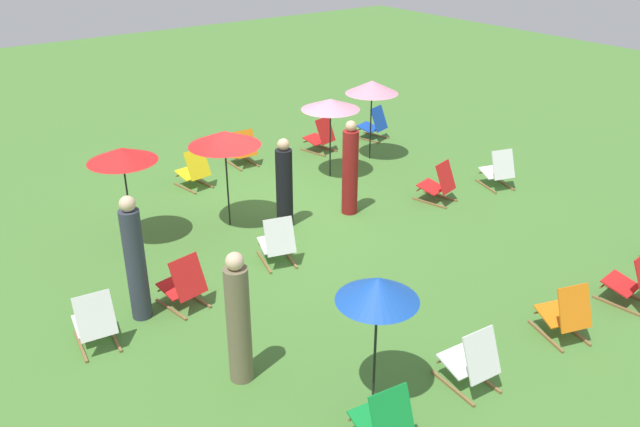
# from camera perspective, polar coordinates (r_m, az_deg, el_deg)

# --- Properties ---
(ground_plane) EXTENTS (40.00, 40.00, 0.00)m
(ground_plane) POSITION_cam_1_polar(r_m,az_deg,el_deg) (12.46, -3.28, -0.17)
(ground_plane) COLOR #477A33
(deckchair_0) EXTENTS (0.60, 0.83, 0.83)m
(deckchair_0) POSITION_cam_1_polar(r_m,az_deg,el_deg) (9.76, -11.78, -6.05)
(deckchair_0) COLOR olive
(deckchair_0) RESTS_ON ground
(deckchair_1) EXTENTS (0.68, 0.87, 0.83)m
(deckchair_1) POSITION_cam_1_polar(r_m,az_deg,el_deg) (9.52, 20.54, -8.15)
(deckchair_1) COLOR olive
(deckchair_1) RESTS_ON ground
(deckchair_2) EXTENTS (0.56, 0.81, 0.83)m
(deckchair_2) POSITION_cam_1_polar(r_m,az_deg,el_deg) (9.26, -18.99, -8.90)
(deckchair_2) COLOR olive
(deckchair_2) RESTS_ON ground
(deckchair_3) EXTENTS (0.59, 0.82, 0.83)m
(deckchair_3) POSITION_cam_1_polar(r_m,az_deg,el_deg) (13.80, -10.89, 3.69)
(deckchair_3) COLOR olive
(deckchair_3) RESTS_ON ground
(deckchair_4) EXTENTS (0.66, 0.86, 0.83)m
(deckchair_4) POSITION_cam_1_polar(r_m,az_deg,el_deg) (10.70, -3.73, -2.53)
(deckchair_4) COLOR olive
(deckchair_4) RESTS_ON ground
(deckchair_6) EXTENTS (0.53, 0.79, 0.83)m
(deckchair_6) POSITION_cam_1_polar(r_m,az_deg,el_deg) (8.32, 13.03, -12.39)
(deckchair_6) COLOR olive
(deckchair_6) RESTS_ON ground
(deckchair_7) EXTENTS (0.64, 0.85, 0.83)m
(deckchair_7) POSITION_cam_1_polar(r_m,az_deg,el_deg) (15.59, 0.05, 6.70)
(deckchair_7) COLOR olive
(deckchair_7) RESTS_ON ground
(deckchair_8) EXTENTS (0.57, 0.81, 0.83)m
(deckchair_8) POSITION_cam_1_polar(r_m,az_deg,el_deg) (10.64, 25.52, -5.38)
(deckchair_8) COLOR olive
(deckchair_8) RESTS_ON ground
(deckchair_9) EXTENTS (0.57, 0.81, 0.83)m
(deckchair_9) POSITION_cam_1_polar(r_m,az_deg,el_deg) (7.37, 5.55, -17.56)
(deckchair_9) COLOR olive
(deckchair_9) RESTS_ON ground
(deckchair_10) EXTENTS (0.68, 0.87, 0.83)m
(deckchair_10) POSITION_cam_1_polar(r_m,az_deg,el_deg) (16.52, 4.70, 7.71)
(deckchair_10) COLOR olive
(deckchair_10) RESTS_ON ground
(deckchair_11) EXTENTS (0.65, 0.86, 0.83)m
(deckchair_11) POSITION_cam_1_polar(r_m,az_deg,el_deg) (13.10, 10.26, 2.54)
(deckchair_11) COLOR olive
(deckchair_11) RESTS_ON ground
(deckchair_12) EXTENTS (0.50, 0.78, 0.83)m
(deckchair_12) POSITION_cam_1_polar(r_m,az_deg,el_deg) (14.85, -6.74, 5.54)
(deckchair_12) COLOR olive
(deckchair_12) RESTS_ON ground
(deckchair_13) EXTENTS (0.67, 0.86, 0.83)m
(deckchair_13) POSITION_cam_1_polar(r_m,az_deg,el_deg) (14.06, 15.22, 3.65)
(deckchair_13) COLOR olive
(deckchair_13) RESTS_ON ground
(umbrella_0) EXTENTS (1.19, 1.19, 1.82)m
(umbrella_0) POSITION_cam_1_polar(r_m,az_deg,el_deg) (14.80, 4.54, 10.89)
(umbrella_0) COLOR black
(umbrella_0) RESTS_ON ground
(umbrella_1) EXTENTS (0.95, 0.95, 1.67)m
(umbrella_1) POSITION_cam_1_polar(r_m,az_deg,el_deg) (7.30, 5.04, -6.58)
(umbrella_1) COLOR black
(umbrella_1) RESTS_ON ground
(umbrella_2) EXTENTS (1.16, 1.16, 1.74)m
(umbrella_2) POSITION_cam_1_polar(r_m,az_deg,el_deg) (11.32, -16.83, 4.91)
(umbrella_2) COLOR black
(umbrella_2) RESTS_ON ground
(umbrella_3) EXTENTS (1.23, 1.23, 1.71)m
(umbrella_3) POSITION_cam_1_polar(r_m,az_deg,el_deg) (13.74, 0.92, 9.47)
(umbrella_3) COLOR black
(umbrella_3) RESTS_ON ground
(umbrella_4) EXTENTS (1.28, 1.28, 1.81)m
(umbrella_4) POSITION_cam_1_polar(r_m,az_deg,el_deg) (11.56, -8.31, 6.47)
(umbrella_4) COLOR black
(umbrella_4) RESTS_ON ground
(person_0) EXTENTS (0.42, 0.42, 1.82)m
(person_0) POSITION_cam_1_polar(r_m,az_deg,el_deg) (12.24, 2.63, 3.77)
(person_0) COLOR maroon
(person_0) RESTS_ON ground
(person_1) EXTENTS (0.38, 0.38, 1.88)m
(person_1) POSITION_cam_1_polar(r_m,az_deg,el_deg) (9.41, -15.76, -3.98)
(person_1) COLOR #333847
(person_1) RESTS_ON ground
(person_2) EXTENTS (0.39, 0.39, 1.67)m
(person_2) POSITION_cam_1_polar(r_m,az_deg,el_deg) (11.77, -3.12, 2.45)
(person_2) COLOR black
(person_2) RESTS_ON ground
(person_3) EXTENTS (0.34, 0.34, 1.78)m
(person_3) POSITION_cam_1_polar(r_m,az_deg,el_deg) (8.01, -7.10, -9.25)
(person_3) COLOR #72664C
(person_3) RESTS_ON ground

